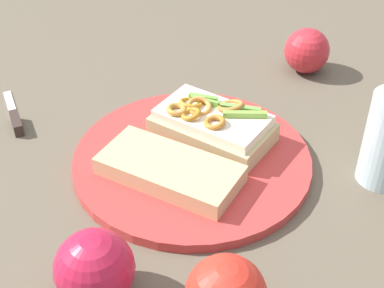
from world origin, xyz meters
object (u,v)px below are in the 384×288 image
at_px(plate, 192,160).
at_px(knife, 15,118).
at_px(sandwich, 212,124).
at_px(apple_1, 307,51).
at_px(apple_2, 94,269).
at_px(bread_slice_side, 170,170).

relative_size(plate, knife, 2.53).
bearing_deg(knife, sandwich, -123.89).
relative_size(sandwich, apple_1, 2.36).
xyz_separation_m(sandwich, apple_2, (0.10, -0.26, 0.01)).
distance_m(plate, sandwich, 0.06).
height_order(bread_slice_side, apple_2, apple_2).
height_order(plate, apple_1, apple_1).
bearing_deg(sandwich, apple_1, 85.64).
distance_m(apple_2, knife, 0.35).
bearing_deg(sandwich, apple_2, -82.25).
height_order(apple_2, knife, apple_2).
bearing_deg(bread_slice_side, sandwich, 85.81).
bearing_deg(sandwich, plate, -89.18).
distance_m(apple_1, apple_2, 0.53).
bearing_deg(knife, bread_slice_side, -144.02).
xyz_separation_m(sandwich, knife, (-0.23, -0.17, -0.03)).
xyz_separation_m(plate, knife, (-0.24, -0.12, 0.00)).
bearing_deg(knife, apple_2, -175.23).
height_order(plate, bread_slice_side, bread_slice_side).
bearing_deg(plate, knife, -152.86).
xyz_separation_m(plate, bread_slice_side, (0.01, -0.05, 0.02)).
height_order(sandwich, knife, sandwich).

